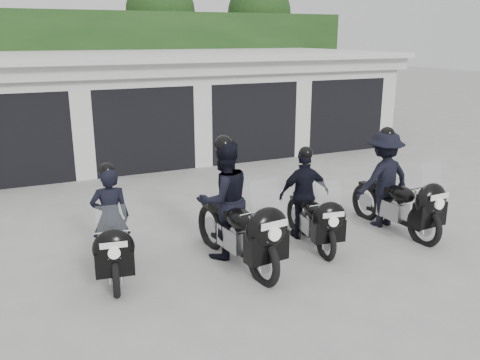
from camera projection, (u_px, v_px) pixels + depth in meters
name	position (u px, v px, depth m)	size (l,w,h in m)	color
ground	(232.00, 250.00, 8.48)	(80.00, 80.00, 0.00)	#A1A29C
garage_block	(123.00, 106.00, 15.13)	(16.40, 6.80, 2.96)	silver
background_vegetation	(103.00, 54.00, 19.16)	(20.00, 3.90, 5.80)	#183814
police_bike_a	(112.00, 231.00, 7.48)	(0.77, 1.94, 1.70)	black
police_bike_b	(231.00, 209.00, 7.88)	(1.01, 2.35, 2.05)	black
police_bike_c	(308.00, 201.00, 8.69)	(0.99, 1.94, 1.69)	black
police_bike_d	(390.00, 185.00, 9.26)	(1.19, 2.22, 1.93)	black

